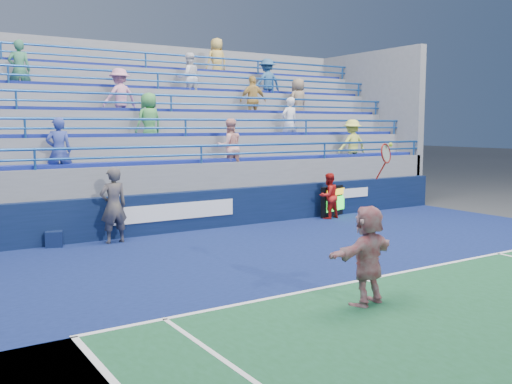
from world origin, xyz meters
TOP-DOWN VIEW (x-y plane):
  - ground at (0.00, 0.00)m, footprint 120.00×120.00m
  - sponsor_wall at (0.00, 6.50)m, footprint 18.00×0.32m
  - bleacher_stand at (-0.00, 10.27)m, footprint 18.00×5.60m
  - serve_speed_board at (4.57, 6.26)m, footprint 1.40×0.64m
  - judge_chair at (-4.22, 6.29)m, footprint 0.49×0.50m
  - tennis_player at (-1.00, -1.08)m, footprint 1.59×0.76m
  - line_judge at (-2.85, 5.93)m, footprint 0.72×0.50m
  - ball_girl at (4.07, 5.96)m, footprint 0.76×0.62m

SIDE VIEW (x-z plane):
  - ground at x=0.00m, z-range 0.00..0.00m
  - judge_chair at x=-4.22m, z-range -0.13..0.58m
  - serve_speed_board at x=4.57m, z-range 0.00..1.00m
  - sponsor_wall at x=0.00m, z-range 0.00..1.10m
  - ball_girl at x=4.07m, z-range 0.00..1.45m
  - tennis_player at x=-1.00m, z-range -0.49..2.15m
  - line_judge at x=-2.85m, z-range 0.00..1.90m
  - bleacher_stand at x=0.00m, z-range -1.52..4.61m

